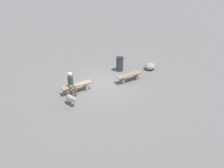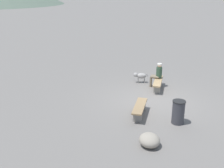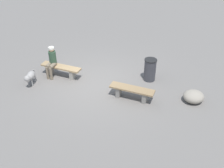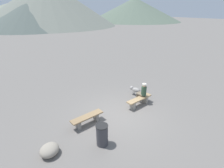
{
  "view_description": "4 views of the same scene",
  "coord_description": "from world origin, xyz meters",
  "px_view_note": "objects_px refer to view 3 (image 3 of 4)",
  "views": [
    {
      "loc": [
        4.47,
        11.06,
        6.84
      ],
      "look_at": [
        -0.21,
        0.8,
        0.41
      ],
      "focal_mm": 38.14,
      "sensor_mm": 36.0,
      "label": 1
    },
    {
      "loc": [
        -11.07,
        -2.07,
        4.87
      ],
      "look_at": [
        0.11,
        2.01,
        0.54
      ],
      "focal_mm": 43.53,
      "sensor_mm": 36.0,
      "label": 2
    },
    {
      "loc": [
        -4.38,
        7.11,
        5.44
      ],
      "look_at": [
        -1.16,
        0.93,
        0.9
      ],
      "focal_mm": 40.96,
      "sensor_mm": 36.0,
      "label": 3
    },
    {
      "loc": [
        -4.38,
        -5.83,
        4.95
      ],
      "look_at": [
        1.07,
        2.05,
        0.74
      ],
      "focal_mm": 27.33,
      "sensor_mm": 36.0,
      "label": 4
    }
  ],
  "objects_px": {
    "seated_person": "(52,60)",
    "trash_bin": "(150,70)",
    "bench_left": "(132,91)",
    "dog": "(30,76)",
    "bench_right": "(61,69)",
    "boulder": "(194,96)"
  },
  "relations": [
    {
      "from": "bench_left",
      "to": "dog",
      "type": "relative_size",
      "value": 2.14
    },
    {
      "from": "bench_right",
      "to": "boulder",
      "type": "height_order",
      "value": "bench_right"
    },
    {
      "from": "bench_right",
      "to": "seated_person",
      "type": "xyz_separation_m",
      "value": [
        0.32,
        0.13,
        0.4
      ]
    },
    {
      "from": "bench_right",
      "to": "trash_bin",
      "type": "bearing_deg",
      "value": -162.54
    },
    {
      "from": "bench_left",
      "to": "seated_person",
      "type": "bearing_deg",
      "value": -5.19
    },
    {
      "from": "dog",
      "to": "bench_left",
      "type": "bearing_deg",
      "value": 84.48
    },
    {
      "from": "bench_right",
      "to": "boulder",
      "type": "xyz_separation_m",
      "value": [
        -5.15,
        -0.74,
        -0.11
      ]
    },
    {
      "from": "bench_left",
      "to": "dog",
      "type": "bearing_deg",
      "value": 8.7
    },
    {
      "from": "seated_person",
      "to": "boulder",
      "type": "height_order",
      "value": "seated_person"
    },
    {
      "from": "seated_person",
      "to": "bench_left",
      "type": "bearing_deg",
      "value": 172.03
    },
    {
      "from": "dog",
      "to": "boulder",
      "type": "bearing_deg",
      "value": 87.6
    },
    {
      "from": "bench_left",
      "to": "dog",
      "type": "distance_m",
      "value": 3.92
    },
    {
      "from": "bench_right",
      "to": "dog",
      "type": "distance_m",
      "value": 1.25
    },
    {
      "from": "dog",
      "to": "seated_person",
      "type": "bearing_deg",
      "value": 141.43
    },
    {
      "from": "seated_person",
      "to": "trash_bin",
      "type": "height_order",
      "value": "seated_person"
    },
    {
      "from": "bench_left",
      "to": "bench_right",
      "type": "distance_m",
      "value": 3.16
    },
    {
      "from": "bench_left",
      "to": "trash_bin",
      "type": "distance_m",
      "value": 1.51
    },
    {
      "from": "bench_right",
      "to": "boulder",
      "type": "distance_m",
      "value": 5.2
    },
    {
      "from": "bench_left",
      "to": "trash_bin",
      "type": "bearing_deg",
      "value": -99.56
    },
    {
      "from": "bench_left",
      "to": "dog",
      "type": "xyz_separation_m",
      "value": [
        3.8,
        0.97,
        0.07
      ]
    },
    {
      "from": "bench_left",
      "to": "boulder",
      "type": "distance_m",
      "value": 2.16
    },
    {
      "from": "trash_bin",
      "to": "bench_left",
      "type": "bearing_deg",
      "value": 86.01
    }
  ]
}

